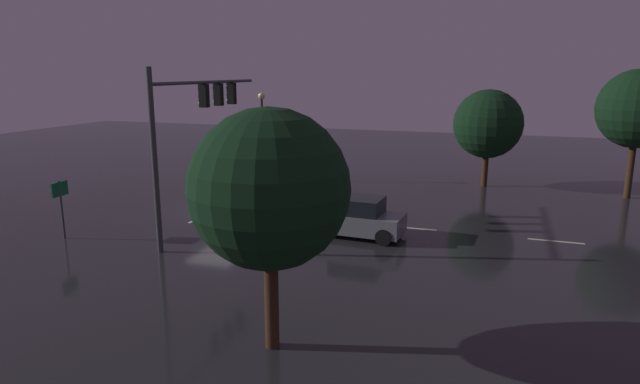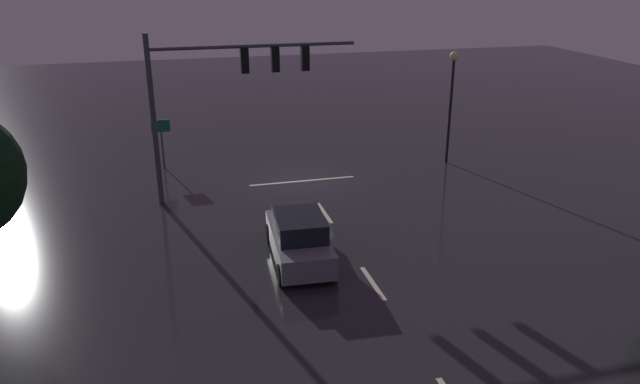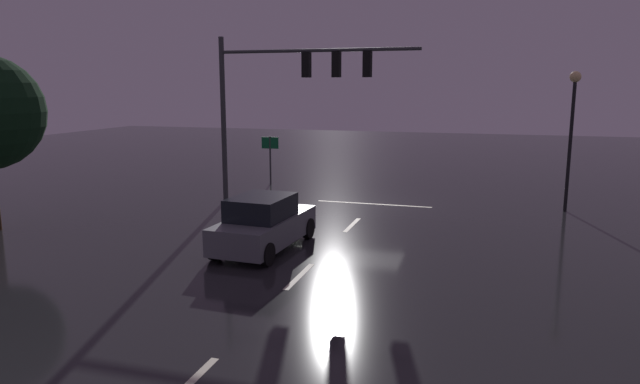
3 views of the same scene
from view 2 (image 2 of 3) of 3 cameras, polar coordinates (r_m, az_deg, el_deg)
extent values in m
plane|color=#232326|center=(28.49, -1.68, 1.07)|extent=(80.00, 80.00, 0.00)
cylinder|color=#383A3D|center=(25.64, -15.34, 6.32)|extent=(0.22, 0.22, 7.07)
cylinder|color=#383A3D|center=(25.38, -6.19, 13.47)|extent=(8.43, 0.14, 0.14)
cube|color=black|center=(25.40, -7.10, 12.14)|extent=(0.32, 0.36, 1.00)
sphere|color=black|center=(25.54, -7.20, 12.91)|extent=(0.20, 0.20, 0.20)
sphere|color=black|center=(25.58, -7.16, 12.20)|extent=(0.20, 0.20, 0.20)
sphere|color=#19F24C|center=(25.63, -7.13, 11.49)|extent=(0.20, 0.20, 0.20)
cube|color=black|center=(25.60, -4.24, 12.31)|extent=(0.32, 0.36, 1.00)
sphere|color=black|center=(25.73, -4.34, 13.07)|extent=(0.20, 0.20, 0.20)
sphere|color=black|center=(25.78, -4.32, 12.37)|extent=(0.20, 0.20, 0.20)
sphere|color=#19F24C|center=(25.83, -4.30, 11.66)|extent=(0.20, 0.20, 0.20)
cube|color=black|center=(25.85, -1.42, 12.44)|extent=(0.32, 0.36, 1.00)
sphere|color=black|center=(25.99, -1.52, 13.20)|extent=(0.20, 0.20, 0.20)
sphere|color=black|center=(26.04, -1.52, 12.50)|extent=(0.20, 0.20, 0.20)
sphere|color=#19F24C|center=(26.08, -1.51, 11.81)|extent=(0.20, 0.20, 0.20)
cube|color=beige|center=(24.87, 0.41, -1.95)|extent=(0.16, 2.20, 0.01)
cube|color=beige|center=(19.73, 4.99, -8.51)|extent=(0.16, 2.20, 0.01)
cube|color=beige|center=(28.45, -1.66, 1.05)|extent=(5.00, 0.16, 0.01)
cube|color=slate|center=(20.87, -1.97, -4.80)|extent=(2.05, 4.40, 0.80)
cube|color=black|center=(20.38, -1.91, -3.16)|extent=(1.72, 2.19, 0.68)
cylinder|color=black|center=(22.32, -4.77, -3.87)|extent=(0.26, 0.69, 0.68)
cylinder|color=black|center=(22.54, -0.52, -3.53)|extent=(0.26, 0.69, 0.68)
cylinder|color=black|center=(19.48, -3.65, -7.75)|extent=(0.26, 0.69, 0.68)
cylinder|color=black|center=(19.73, 1.23, -7.30)|extent=(0.26, 0.69, 0.68)
sphere|color=#F9EFC6|center=(22.68, -4.47, -2.53)|extent=(0.20, 0.20, 0.20)
sphere|color=#F9EFC6|center=(22.85, -1.24, -2.29)|extent=(0.20, 0.20, 0.20)
cylinder|color=black|center=(31.07, 12.11, 7.30)|extent=(0.14, 0.14, 5.20)
sphere|color=#F9D88C|center=(30.56, 12.51, 12.36)|extent=(0.44, 0.44, 0.44)
cylinder|color=#383A3D|center=(30.94, -14.61, 4.42)|extent=(0.09, 0.09, 2.49)
cube|color=#0F6033|center=(30.71, -14.76, 6.02)|extent=(0.90, 0.10, 0.60)
camera|label=1|loc=(21.75, -67.99, 0.43)|focal=30.46mm
camera|label=3|loc=(11.89, 57.29, -12.61)|focal=32.03mm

